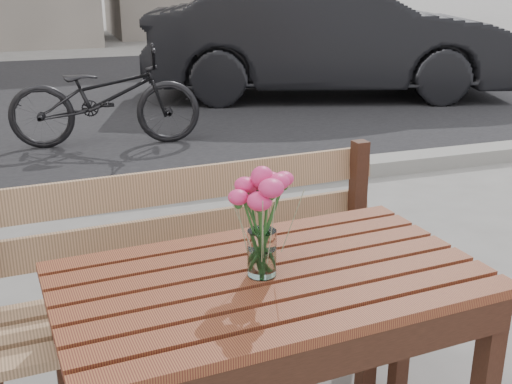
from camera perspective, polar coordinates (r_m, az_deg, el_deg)
street at (r=6.65m, az=-14.43°, el=5.23°), size 30.00×8.12×0.12m
main_table at (r=1.90m, az=1.28°, el=-10.63°), size 1.27×0.80×0.75m
main_bench at (r=2.30m, az=-5.39°, el=-6.39°), size 1.58×0.56×0.96m
main_vase at (r=1.76m, az=0.54°, el=-1.53°), size 0.18×0.18×0.32m
parked_car at (r=8.41m, az=6.34°, el=13.54°), size 4.82×2.84×1.50m
bicycle at (r=6.13m, az=-13.30°, el=8.23°), size 1.80×0.85×0.91m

